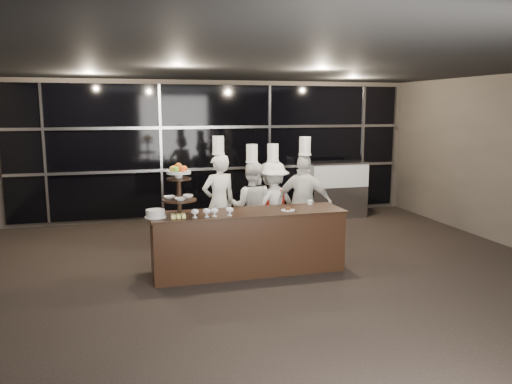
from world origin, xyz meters
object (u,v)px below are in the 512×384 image
object	(u,v)px
chef_c	(273,204)
layer_cake	(155,214)
display_case	(336,186)
chef_a	(219,201)
display_stand	(179,186)
chef_d	(304,203)
chef_b	(252,206)
buffet_counter	(248,241)

from	to	relation	value
chef_c	layer_cake	bearing A→B (deg)	-149.77
display_case	chef_a	world-z (taller)	chef_a
display_stand	chef_c	bearing A→B (deg)	33.75
layer_cake	chef_c	xyz separation A→B (m)	(2.07, 1.21, -0.20)
layer_cake	chef_d	distance (m)	2.65
display_stand	display_case	bearing A→B (deg)	39.55
chef_a	chef_b	world-z (taller)	chef_a
buffet_counter	chef_b	size ratio (longest dim) A/B	1.56
buffet_counter	display_stand	xyz separation A→B (m)	(-1.00, -0.00, 0.87)
layer_cake	chef_a	size ratio (longest dim) A/B	0.15
chef_b	chef_a	bearing A→B (deg)	167.94
chef_a	chef_b	bearing A→B (deg)	-12.06
buffet_counter	display_case	bearing A→B (deg)	48.15
buffet_counter	layer_cake	size ratio (longest dim) A/B	9.47
display_stand	chef_c	distance (m)	2.16
chef_b	buffet_counter	bearing A→B (deg)	-107.59
buffet_counter	display_case	xyz separation A→B (m)	(2.84, 3.17, 0.22)
layer_cake	chef_a	world-z (taller)	chef_a
chef_a	chef_d	bearing A→B (deg)	-16.66
chef_d	chef_a	bearing A→B (deg)	163.34
display_case	chef_a	xyz separation A→B (m)	(-3.04, -1.97, 0.17)
display_stand	chef_a	size ratio (longest dim) A/B	0.38
display_case	chef_b	size ratio (longest dim) A/B	0.72
display_stand	chef_d	size ratio (longest dim) A/B	0.38
chef_b	chef_d	size ratio (longest dim) A/B	0.93
buffet_counter	layer_cake	xyz separation A→B (m)	(-1.34, -0.05, 0.51)
chef_b	chef_c	xyz separation A→B (m)	(0.39, 0.07, -0.01)
display_stand	layer_cake	xyz separation A→B (m)	(-0.34, -0.05, -0.37)
buffet_counter	chef_d	distance (m)	1.46
display_case	chef_b	bearing A→B (deg)	-140.12
display_stand	chef_b	size ratio (longest dim) A/B	0.41
chef_a	chef_b	distance (m)	0.56
buffet_counter	chef_a	size ratio (longest dim) A/B	1.45
chef_d	display_stand	bearing A→B (deg)	-159.98
display_case	chef_a	size ratio (longest dim) A/B	0.67
display_stand	layer_cake	world-z (taller)	display_stand
display_case	chef_c	xyz separation A→B (m)	(-2.11, -2.02, 0.08)
display_stand	chef_a	bearing A→B (deg)	56.34
buffet_counter	display_case	size ratio (longest dim) A/B	2.18
display_stand	display_case	world-z (taller)	display_stand
chef_a	buffet_counter	bearing A→B (deg)	-80.56
buffet_counter	chef_c	distance (m)	1.40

